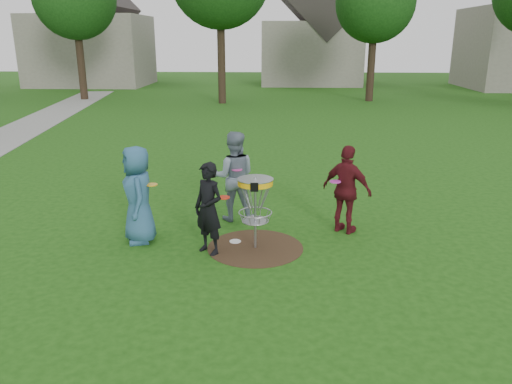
{
  "coord_description": "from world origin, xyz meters",
  "views": [
    {
      "loc": [
        0.41,
        -8.61,
        3.77
      ],
      "look_at": [
        0.0,
        0.3,
        1.0
      ],
      "focal_mm": 35.0,
      "sensor_mm": 36.0,
      "label": 1
    }
  ],
  "objects_px": {
    "player_black": "(209,209)",
    "disc_golf_basket": "(255,196)",
    "player_maroon": "(347,190)",
    "player_blue": "(138,195)",
    "player_grey": "(234,176)"
  },
  "relations": [
    {
      "from": "player_black",
      "to": "player_grey",
      "type": "bearing_deg",
      "value": 117.8
    },
    {
      "from": "player_blue",
      "to": "player_grey",
      "type": "height_order",
      "value": "player_grey"
    },
    {
      "from": "player_blue",
      "to": "disc_golf_basket",
      "type": "xyz_separation_m",
      "value": [
        2.22,
        -0.23,
        0.08
      ]
    },
    {
      "from": "player_blue",
      "to": "player_grey",
      "type": "bearing_deg",
      "value": 106.81
    },
    {
      "from": "player_black",
      "to": "player_maroon",
      "type": "bearing_deg",
      "value": 60.88
    },
    {
      "from": "player_blue",
      "to": "player_black",
      "type": "distance_m",
      "value": 1.48
    },
    {
      "from": "player_black",
      "to": "player_maroon",
      "type": "height_order",
      "value": "player_maroon"
    },
    {
      "from": "disc_golf_basket",
      "to": "player_black",
      "type": "bearing_deg",
      "value": -163.15
    },
    {
      "from": "player_maroon",
      "to": "disc_golf_basket",
      "type": "xyz_separation_m",
      "value": [
        -1.77,
        -0.88,
        0.13
      ]
    },
    {
      "from": "player_black",
      "to": "player_grey",
      "type": "height_order",
      "value": "player_grey"
    },
    {
      "from": "player_grey",
      "to": "disc_golf_basket",
      "type": "bearing_deg",
      "value": 105.57
    },
    {
      "from": "player_black",
      "to": "player_grey",
      "type": "distance_m",
      "value": 1.81
    },
    {
      "from": "player_black",
      "to": "disc_golf_basket",
      "type": "relative_size",
      "value": 1.22
    },
    {
      "from": "player_maroon",
      "to": "disc_golf_basket",
      "type": "relative_size",
      "value": 1.29
    },
    {
      "from": "disc_golf_basket",
      "to": "player_maroon",
      "type": "bearing_deg",
      "value": 26.47
    }
  ]
}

